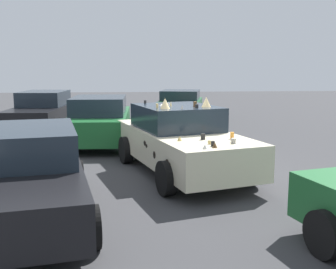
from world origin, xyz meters
TOP-DOWN VIEW (x-y plane):
  - ground_plane at (0.00, 0.00)m, footprint 60.00×60.00m
  - art_car_decorated at (0.06, 0.02)m, footprint 4.90×2.96m
  - parked_sedan_far_left at (3.81, 2.09)m, footprint 4.43×2.07m
  - parked_sedan_behind_left at (-2.58, 2.82)m, footprint 4.62×2.60m
  - parked_sedan_near_left at (8.86, -1.03)m, footprint 4.31×2.66m
  - parked_sedan_row_back_center at (6.81, 4.46)m, footprint 4.57×2.25m

SIDE VIEW (x-z plane):
  - ground_plane at x=0.00m, z-range 0.00..0.00m
  - parked_sedan_near_left at x=8.86m, z-range 0.01..1.37m
  - parked_sedan_behind_left at x=-2.58m, z-range 0.00..1.44m
  - parked_sedan_row_back_center at x=6.81m, z-range 0.01..1.48m
  - parked_sedan_far_left at x=3.81m, z-range 0.00..1.49m
  - art_car_decorated at x=0.06m, z-range -0.11..1.63m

